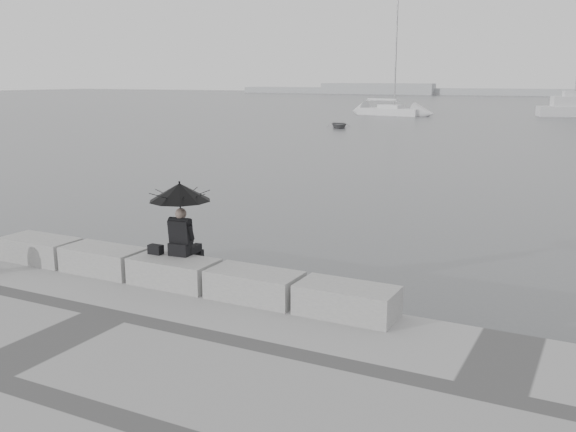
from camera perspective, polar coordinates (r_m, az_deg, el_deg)
The scene contains 11 objects.
ground at distance 12.53m, azimuth -8.72°, elevation -7.67°, with size 360.00×360.00×0.00m, color #4D5052.
stone_block_far_left at distance 14.21m, azimuth -21.11°, elevation -2.81°, with size 1.60×0.80×0.50m, color gray.
stone_block_left at distance 13.02m, azimuth -16.09°, elevation -3.79°, with size 1.60×0.80×0.50m, color gray.
stone_block_centre at distance 11.95m, azimuth -10.10°, elevation -4.92°, with size 1.60×0.80×0.50m, color gray.
stone_block_right at distance 11.04m, azimuth -3.01°, elevation -6.18°, with size 1.60×0.80×0.50m, color gray.
stone_block_far_right at distance 10.34m, azimuth 5.24°, elevation -7.52°, with size 1.60×0.80×0.50m, color gray.
seated_person at distance 11.89m, azimuth -9.61°, elevation 1.23°, with size 1.15×1.15×1.39m.
bag at distance 12.24m, azimuth -11.68°, elevation -2.93°, with size 0.27×0.16×0.17m, color black.
distant_landmass at distance 164.74m, azimuth 22.27°, elevation 10.15°, with size 180.00×8.00×2.80m.
sailboat_left at distance 75.43m, azimuth 9.09°, elevation 9.24°, with size 7.90×3.83×12.90m.
dinghy at distance 55.97m, azimuth 4.55°, elevation 8.08°, with size 2.90×1.23×0.49m, color slate.
Camera 1 is at (6.99, -9.50, 4.23)m, focal length 40.00 mm.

